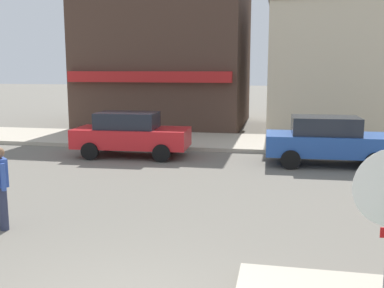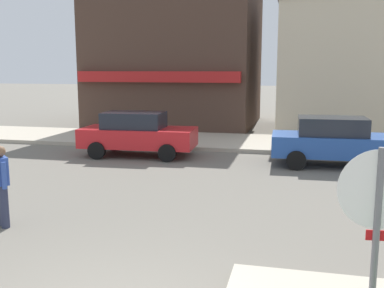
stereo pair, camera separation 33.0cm
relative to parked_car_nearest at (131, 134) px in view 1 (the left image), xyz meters
name	(u,v)px [view 1 (the left image)]	position (x,y,z in m)	size (l,w,h in m)	color
kerb_far	(234,142)	(3.29, 3.35, -0.74)	(80.00, 4.00, 0.15)	#B7AD99
parked_car_nearest	(131,134)	(0.00, 0.00, 0.00)	(4.08, 2.03, 1.56)	red
parked_car_second	(328,140)	(6.68, -0.18, 0.00)	(4.05, 1.97, 1.56)	#234C9E
pedestrian_crossing_near	(1,185)	(-0.05, -7.48, 0.06)	(0.47, 0.43, 1.61)	#2D334C
building_corner_shop	(170,56)	(-0.91, 9.52, 2.95)	(8.46, 8.84, 7.50)	#473328
building_storefront_left_near	(327,68)	(7.37, 8.53, 2.29)	(5.78, 6.22, 6.19)	beige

